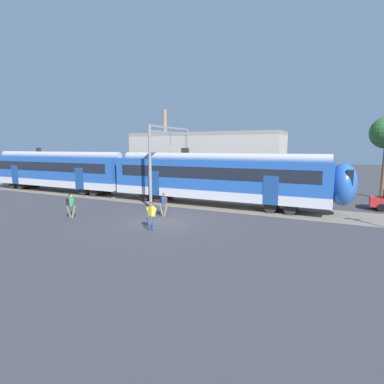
# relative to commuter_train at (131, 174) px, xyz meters

# --- Properties ---
(ground_plane) EXTENTS (160.00, 160.00, 0.00)m
(ground_plane) POSITION_rel_commuter_train_xyz_m (7.76, -6.86, -2.25)
(ground_plane) COLOR #38383D
(track_bed) EXTENTS (80.00, 4.40, 0.01)m
(track_bed) POSITION_rel_commuter_train_xyz_m (-2.48, 0.00, -2.25)
(track_bed) COLOR slate
(track_bed) RESTS_ON ground
(commuter_train) EXTENTS (38.05, 3.07, 4.73)m
(commuter_train) POSITION_rel_commuter_train_xyz_m (0.00, 0.00, 0.00)
(commuter_train) COLOR silver
(commuter_train) RESTS_ON ground
(pedestrian_green) EXTENTS (0.66, 0.57, 1.67)m
(pedestrian_green) POSITION_rel_commuter_train_xyz_m (1.50, -8.62, -1.26)
(pedestrian_green) COLOR #6B6051
(pedestrian_green) RESTS_ON ground
(pedestrian_navy) EXTENTS (0.70, 0.51, 1.67)m
(pedestrian_navy) POSITION_rel_commuter_train_xyz_m (6.95, -5.44, -1.26)
(pedestrian_navy) COLOR #6B6051
(pedestrian_navy) RESTS_ON ground
(pedestrian_yellow) EXTENTS (0.63, 0.59, 1.67)m
(pedestrian_yellow) POSITION_rel_commuter_train_xyz_m (8.14, -8.70, -1.26)
(pedestrian_yellow) COLOR navy
(pedestrian_yellow) RESTS_ON ground
(catenary_gantry) EXTENTS (0.24, 6.64, 6.53)m
(catenary_gantry) POSITION_rel_commuter_train_xyz_m (4.37, 0.00, 2.06)
(catenary_gantry) COLOR gray
(catenary_gantry) RESTS_ON ground
(background_building) EXTENTS (17.28, 5.00, 9.20)m
(background_building) POSITION_rel_commuter_train_xyz_m (3.95, 8.37, 0.95)
(background_building) COLOR #B2A899
(background_building) RESTS_ON ground
(street_tree_left) EXTENTS (3.19, 3.19, 6.89)m
(street_tree_left) POSITION_rel_commuter_train_xyz_m (-2.88, 8.57, 3.00)
(street_tree_left) COLOR brown
(street_tree_left) RESTS_ON ground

